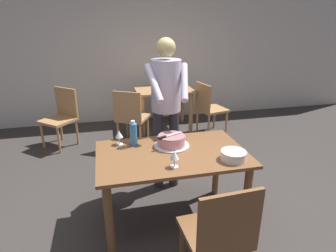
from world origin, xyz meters
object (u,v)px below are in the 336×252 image
person_cutting_cake (166,99)px  background_chair_0 (61,115)px  cake_knife (166,137)px  background_chair_1 (209,107)px  wine_glass_near (119,135)px  background_chair_2 (131,116)px  chair_near_side (219,233)px  cake_on_platter (172,141)px  background_table (164,98)px  water_bottle (133,134)px  main_dining_table (172,165)px  plate_stack (234,155)px  wine_glass_far (174,156)px

person_cutting_cake → background_chair_0: 2.12m
cake_knife → background_chair_1: 2.36m
wine_glass_near → background_chair_2: background_chair_2 is taller
chair_near_side → cake_on_platter: bearing=96.9°
wine_glass_near → background_table: 2.44m
water_bottle → cake_on_platter: bearing=-16.3°
wine_glass_near → background_chair_2: size_ratio=0.16×
main_dining_table → chair_near_side: size_ratio=1.50×
cake_on_platter → wine_glass_near: size_ratio=2.36×
main_dining_table → background_chair_0: size_ratio=1.50×
main_dining_table → cake_on_platter: size_ratio=3.98×
plate_stack → background_chair_1: 2.47m
main_dining_table → background_chair_2: size_ratio=1.50×
plate_stack → wine_glass_near: bearing=149.7°
plate_stack → water_bottle: water_bottle is taller
main_dining_table → background_chair_1: (1.17, 2.10, -0.13)m
cake_on_platter → chair_near_side: bearing=-83.1°
main_dining_table → plate_stack: size_ratio=6.15×
wine_glass_near → background_chair_1: background_chair_1 is taller
background_table → background_chair_1: background_chair_1 is taller
chair_near_side → background_chair_0: same height
cake_knife → wine_glass_near: wine_glass_near is taller
chair_near_side → background_table: chair_near_side is taller
wine_glass_near → chair_near_side: bearing=-61.3°
background_chair_1 → cake_on_platter: bearing=-120.2°
plate_stack → background_chair_0: bearing=125.2°
wine_glass_near → background_chair_1: (1.62, 1.81, -0.36)m
cake_on_platter → cake_knife: 0.10m
person_cutting_cake → background_table: 2.00m
cake_on_platter → background_chair_1: bearing=59.8°
wine_glass_far → person_cutting_cake: size_ratio=0.08×
chair_near_side → background_table: bearing=84.2°
background_chair_0 → background_chair_2: 1.08m
wine_glass_near → water_bottle: water_bottle is taller
wine_glass_far → person_cutting_cake: bearing=81.4°
background_table → background_chair_0: bearing=-168.6°
cake_knife → wine_glass_near: bearing=156.3°
cake_knife → plate_stack: size_ratio=1.16×
cake_on_platter → wine_glass_near: (-0.48, 0.15, 0.05)m
background_chair_0 → wine_glass_far: bearing=-64.1°
background_table → person_cutting_cake: bearing=-101.6°
cake_on_platter → plate_stack: bearing=-41.0°
cake_on_platter → plate_stack: (0.45, -0.39, -0.01)m
background_chair_2 → chair_near_side: bearing=-83.2°
background_chair_2 → plate_stack: bearing=-73.0°
cake_on_platter → background_chair_1: size_ratio=0.38×
background_chair_2 → background_table: bearing=42.8°
background_chair_0 → water_bottle: bearing=-64.8°
wine_glass_far → background_chair_1: background_chair_1 is taller
main_dining_table → chair_near_side: chair_near_side is taller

